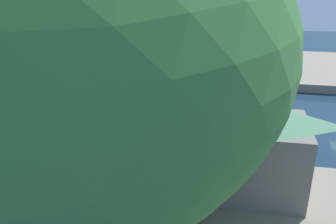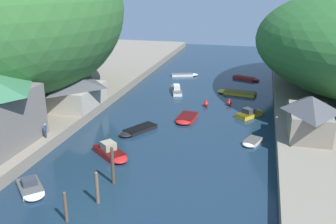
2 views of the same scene
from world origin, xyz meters
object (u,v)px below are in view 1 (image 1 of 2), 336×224
Objects in this scene: channel_buoy_far at (65,99)px; person_by_boathouse at (189,151)px; boat_small_dinghy at (28,88)px; person_on_quay at (277,167)px; right_bank_cottage at (163,56)px; boat_yellow_tender at (281,158)px; boat_far_right_bank at (108,108)px; boat_navy_launch at (199,132)px; boat_white_cruiser at (139,127)px; boat_cabin_cruiser at (163,89)px; channel_buoy_near at (67,90)px; boathouse_shed at (58,142)px; waterfront_building at (234,142)px; boat_moored_right at (100,85)px.

person_by_boathouse reaches higher than channel_buoy_far.
person_on_quay reaches higher than boat_small_dinghy.
right_bank_cottage reaches higher than boat_yellow_tender.
boat_far_right_bank is (-5.48, -14.63, 0.03)m from boat_small_dinghy.
boat_white_cruiser is at bearing -144.17° from boat_navy_launch.
channel_buoy_far reaches higher than boat_cabin_cruiser.
boat_navy_launch is 3.12× the size of person_by_boathouse.
boat_navy_launch is 4.46× the size of channel_buoy_near.
boat_white_cruiser is (11.19, -4.42, -3.35)m from boathouse_shed.
boat_small_dinghy is 22.91m from boat_white_cruiser.
person_on_quay is 1.00× the size of person_by_boathouse.
channel_buoy_far is (18.07, 8.01, -3.16)m from boathouse_shed.
person_on_quay is at bearing -12.26° from boat_navy_launch.
channel_buoy_far is at bearing 51.11° from waterfront_building.
channel_buoy_near is at bearing -53.35° from boat_cabin_cruiser.
person_on_quay and person_by_boathouse have the same top height.
boathouse_shed is at bearing -116.87° from boat_yellow_tender.
person_on_quay is at bearing -60.86° from waterfront_building.
boat_white_cruiser is 14.18m from boat_cabin_cruiser.
channel_buoy_near is at bearing -174.62° from boat_small_dinghy.
boat_cabin_cruiser is 24.44m from boat_yellow_tender.
boat_navy_launch is 22.01m from boat_moored_right.
channel_buoy_far is 24.73m from person_by_boathouse.
boathouse_shed reaches higher than boat_yellow_tender.
boat_yellow_tender is at bearing -116.73° from channel_buoy_near.
person_on_quay is (-30.20, -15.79, -1.44)m from right_bank_cottage.
boat_moored_right is (-6.66, 8.69, -3.31)m from right_bank_cottage.
channel_buoy_far is (7.28, 19.57, 0.00)m from boat_navy_launch.
person_by_boathouse is at bearing -131.84° from channel_buoy_near.
boathouse_shed reaches higher than boat_small_dinghy.
boat_far_right_bank is (-15.14, 4.56, -3.42)m from right_bank_cottage.
boat_yellow_tender is at bearing -71.94° from boathouse_shed.
waterfront_building reaches higher than boat_white_cruiser.
boat_navy_launch is at bearing 46.55° from boat_cabin_cruiser.
boat_moored_right is at bearing -170.60° from boat_yellow_tender.
right_bank_cottage is 6.53× the size of channel_buoy_near.
boat_moored_right is 7.31m from channel_buoy_far.
boat_small_dinghy is 8.72m from channel_buoy_far.
boat_white_cruiser is at bearing -107.32° from boat_moored_right.
boathouse_shed is 2.08× the size of boat_yellow_tender.
boat_small_dinghy is at bearing 64.10° from channel_buoy_far.
boat_moored_right reaches higher than boat_small_dinghy.
channel_buoy_far reaches higher than boat_yellow_tender.
boat_far_right_bank is 18.61m from person_by_boathouse.
boat_small_dinghy is 33.29m from person_by_boathouse.
boat_cabin_cruiser is at bearing -49.95° from boat_moored_right.
boathouse_shed reaches higher than boat_moored_right.
boat_yellow_tender reaches higher than boat_far_right_bank.
right_bank_cottage is 22.55m from boat_navy_launch.
boat_far_right_bank is at bearing -116.83° from boat_moored_right.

